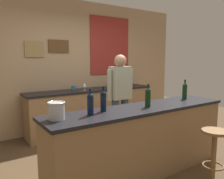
# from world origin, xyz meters

# --- Properties ---
(ground_plane) EXTENTS (10.00, 10.00, 0.00)m
(ground_plane) POSITION_xyz_m (0.00, 0.00, 0.00)
(ground_plane) COLOR #4C3823
(back_wall) EXTENTS (6.00, 0.09, 2.80)m
(back_wall) POSITION_xyz_m (0.02, 2.03, 1.42)
(back_wall) COLOR tan
(back_wall) RESTS_ON ground_plane
(bar_counter) EXTENTS (2.67, 0.60, 0.92)m
(bar_counter) POSITION_xyz_m (0.00, -0.40, 0.46)
(bar_counter) COLOR olive
(bar_counter) RESTS_ON ground_plane
(side_counter) EXTENTS (2.87, 0.56, 0.90)m
(side_counter) POSITION_xyz_m (0.40, 1.65, 0.45)
(side_counter) COLOR olive
(side_counter) RESTS_ON ground_plane
(bartender) EXTENTS (0.52, 0.21, 1.62)m
(bartender) POSITION_xyz_m (0.32, 0.53, 0.94)
(bartender) COLOR #384766
(bartender) RESTS_ON ground_plane
(bar_stool) EXTENTS (0.32, 0.32, 0.68)m
(bar_stool) POSITION_xyz_m (0.59, -1.09, 0.46)
(bar_stool) COLOR brown
(bar_stool) RESTS_ON ground_plane
(wine_bottle_a) EXTENTS (0.07, 0.07, 0.31)m
(wine_bottle_a) POSITION_xyz_m (-0.77, -0.39, 1.06)
(wine_bottle_a) COLOR black
(wine_bottle_a) RESTS_ON bar_counter
(wine_bottle_b) EXTENTS (0.07, 0.07, 0.31)m
(wine_bottle_b) POSITION_xyz_m (-0.55, -0.31, 1.06)
(wine_bottle_b) COLOR black
(wine_bottle_b) RESTS_ON bar_counter
(wine_bottle_c) EXTENTS (0.07, 0.07, 0.31)m
(wine_bottle_c) POSITION_xyz_m (0.07, -0.43, 1.06)
(wine_bottle_c) COLOR black
(wine_bottle_c) RESTS_ON bar_counter
(wine_bottle_d) EXTENTS (0.07, 0.07, 0.31)m
(wine_bottle_d) POSITION_xyz_m (0.96, -0.32, 1.06)
(wine_bottle_d) COLOR black
(wine_bottle_d) RESTS_ON bar_counter
(ice_bucket) EXTENTS (0.19, 0.19, 0.19)m
(ice_bucket) POSITION_xyz_m (-1.15, -0.36, 1.02)
(ice_bucket) COLOR #B7BABF
(ice_bucket) RESTS_ON bar_counter
(wine_glass_a) EXTENTS (0.07, 0.07, 0.16)m
(wine_glass_a) POSITION_xyz_m (0.16, 1.56, 1.01)
(wine_glass_a) COLOR silver
(wine_glass_a) RESTS_ON side_counter
(wine_glass_b) EXTENTS (0.07, 0.07, 0.16)m
(wine_glass_b) POSITION_xyz_m (0.98, 1.73, 1.01)
(wine_glass_b) COLOR silver
(wine_glass_b) RESTS_ON side_counter
(coffee_mug) EXTENTS (0.12, 0.08, 0.09)m
(coffee_mug) POSITION_xyz_m (-0.01, 1.73, 0.95)
(coffee_mug) COLOR #336699
(coffee_mug) RESTS_ON side_counter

